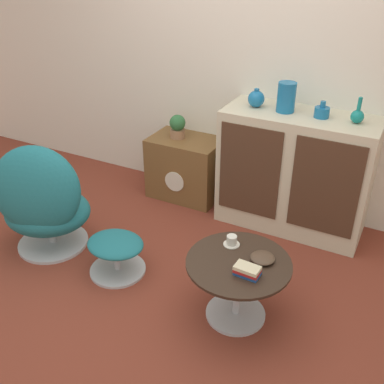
{
  "coord_description": "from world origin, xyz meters",
  "views": [
    {
      "loc": [
        1.26,
        -1.93,
        2.07
      ],
      "look_at": [
        0.01,
        0.45,
        0.55
      ],
      "focal_mm": 42.0,
      "sensor_mm": 36.0,
      "label": 1
    }
  ],
  "objects_px": {
    "sideboard": "(294,172)",
    "ottoman": "(116,250)",
    "tv_console": "(186,168)",
    "bowl": "(263,258)",
    "coffee_table": "(238,279)",
    "teacup": "(232,241)",
    "potted_plant": "(178,126)",
    "vase_leftmost": "(256,99)",
    "vase_rightmost": "(357,116)",
    "vase_inner_left": "(286,97)",
    "book_stack": "(247,271)",
    "egg_chair": "(43,202)",
    "vase_inner_right": "(322,112)"
  },
  "relations": [
    {
      "from": "tv_console",
      "to": "bowl",
      "type": "height_order",
      "value": "tv_console"
    },
    {
      "from": "ottoman",
      "to": "vase_inner_left",
      "type": "xyz_separation_m",
      "value": [
        0.77,
        1.17,
        0.87
      ]
    },
    {
      "from": "coffee_table",
      "to": "potted_plant",
      "type": "height_order",
      "value": "potted_plant"
    },
    {
      "from": "potted_plant",
      "to": "book_stack",
      "type": "xyz_separation_m",
      "value": [
        1.17,
        -1.3,
        -0.21
      ]
    },
    {
      "from": "egg_chair",
      "to": "potted_plant",
      "type": "relative_size",
      "value": 4.31
    },
    {
      "from": "sideboard",
      "to": "ottoman",
      "type": "bearing_deg",
      "value": -127.42
    },
    {
      "from": "teacup",
      "to": "tv_console",
      "type": "bearing_deg",
      "value": 130.09
    },
    {
      "from": "vase_rightmost",
      "to": "vase_leftmost",
      "type": "bearing_deg",
      "value": -180.0
    },
    {
      "from": "potted_plant",
      "to": "teacup",
      "type": "relative_size",
      "value": 2.0
    },
    {
      "from": "coffee_table",
      "to": "tv_console",
      "type": "bearing_deg",
      "value": 129.81
    },
    {
      "from": "ottoman",
      "to": "vase_leftmost",
      "type": "height_order",
      "value": "vase_leftmost"
    },
    {
      "from": "sideboard",
      "to": "ottoman",
      "type": "xyz_separation_m",
      "value": [
        -0.89,
        -1.17,
        -0.29
      ]
    },
    {
      "from": "coffee_table",
      "to": "book_stack",
      "type": "relative_size",
      "value": 4.3
    },
    {
      "from": "egg_chair",
      "to": "ottoman",
      "type": "xyz_separation_m",
      "value": [
        0.62,
        0.02,
        -0.22
      ]
    },
    {
      "from": "coffee_table",
      "to": "teacup",
      "type": "relative_size",
      "value": 6.14
    },
    {
      "from": "tv_console",
      "to": "vase_leftmost",
      "type": "height_order",
      "value": "vase_leftmost"
    },
    {
      "from": "ottoman",
      "to": "vase_rightmost",
      "type": "height_order",
      "value": "vase_rightmost"
    },
    {
      "from": "ottoman",
      "to": "sideboard",
      "type": "bearing_deg",
      "value": 52.58
    },
    {
      "from": "coffee_table",
      "to": "book_stack",
      "type": "height_order",
      "value": "book_stack"
    },
    {
      "from": "vase_rightmost",
      "to": "potted_plant",
      "type": "bearing_deg",
      "value": 178.81
    },
    {
      "from": "potted_plant",
      "to": "book_stack",
      "type": "distance_m",
      "value": 1.76
    },
    {
      "from": "coffee_table",
      "to": "vase_rightmost",
      "type": "relative_size",
      "value": 3.41
    },
    {
      "from": "book_stack",
      "to": "ottoman",
      "type": "bearing_deg",
      "value": 174.53
    },
    {
      "from": "sideboard",
      "to": "ottoman",
      "type": "relative_size",
      "value": 2.81
    },
    {
      "from": "potted_plant",
      "to": "vase_inner_left",
      "type": "bearing_deg",
      "value": -1.84
    },
    {
      "from": "vase_leftmost",
      "to": "bowl",
      "type": "xyz_separation_m",
      "value": [
        0.5,
        -1.1,
        -0.58
      ]
    },
    {
      "from": "egg_chair",
      "to": "bowl",
      "type": "height_order",
      "value": "egg_chair"
    },
    {
      "from": "egg_chair",
      "to": "ottoman",
      "type": "height_order",
      "value": "egg_chair"
    },
    {
      "from": "tv_console",
      "to": "teacup",
      "type": "distance_m",
      "value": 1.41
    },
    {
      "from": "potted_plant",
      "to": "teacup",
      "type": "height_order",
      "value": "potted_plant"
    },
    {
      "from": "vase_leftmost",
      "to": "vase_rightmost",
      "type": "xyz_separation_m",
      "value": [
        0.74,
        0.0,
        -0.01
      ]
    },
    {
      "from": "teacup",
      "to": "vase_rightmost",
      "type": "bearing_deg",
      "value": 65.64
    },
    {
      "from": "sideboard",
      "to": "book_stack",
      "type": "bearing_deg",
      "value": -85.19
    },
    {
      "from": "ottoman",
      "to": "egg_chair",
      "type": "bearing_deg",
      "value": -178.29
    },
    {
      "from": "vase_inner_right",
      "to": "potted_plant",
      "type": "xyz_separation_m",
      "value": [
        -1.21,
        0.03,
        -0.34
      ]
    },
    {
      "from": "egg_chair",
      "to": "sideboard",
      "type": "bearing_deg",
      "value": 38.16
    },
    {
      "from": "vase_leftmost",
      "to": "vase_inner_left",
      "type": "relative_size",
      "value": 0.64
    },
    {
      "from": "sideboard",
      "to": "egg_chair",
      "type": "relative_size",
      "value": 1.3
    },
    {
      "from": "teacup",
      "to": "bowl",
      "type": "distance_m",
      "value": 0.23
    },
    {
      "from": "sideboard",
      "to": "bowl",
      "type": "xyz_separation_m",
      "value": [
        0.14,
        -1.1,
        -0.04
      ]
    },
    {
      "from": "vase_leftmost",
      "to": "vase_inner_right",
      "type": "relative_size",
      "value": 1.18
    },
    {
      "from": "book_stack",
      "to": "coffee_table",
      "type": "bearing_deg",
      "value": 134.28
    },
    {
      "from": "vase_inner_left",
      "to": "potted_plant",
      "type": "bearing_deg",
      "value": 178.16
    },
    {
      "from": "teacup",
      "to": "bowl",
      "type": "relative_size",
      "value": 0.71
    },
    {
      "from": "coffee_table",
      "to": "potted_plant",
      "type": "bearing_deg",
      "value": 131.95
    },
    {
      "from": "vase_inner_right",
      "to": "vase_rightmost",
      "type": "height_order",
      "value": "vase_rightmost"
    },
    {
      "from": "tv_console",
      "to": "vase_inner_right",
      "type": "relative_size",
      "value": 5.26
    },
    {
      "from": "egg_chair",
      "to": "tv_console",
      "type": "bearing_deg",
      "value": 66.84
    },
    {
      "from": "vase_inner_right",
      "to": "bowl",
      "type": "distance_m",
      "value": 1.23
    },
    {
      "from": "tv_console",
      "to": "vase_rightmost",
      "type": "relative_size",
      "value": 3.41
    }
  ]
}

